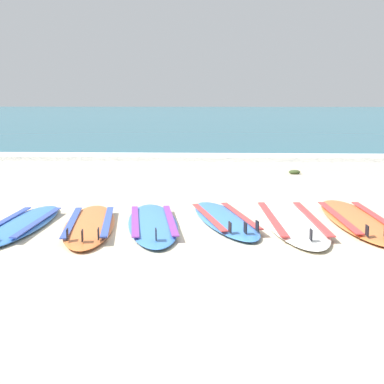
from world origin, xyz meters
The scene contains 10 objects.
ground_plane centered at (0.00, 0.00, 0.00)m, with size 80.00×80.00×0.00m, color #C1B599.
sea centered at (0.00, 36.29, 0.05)m, with size 80.00×60.00×0.10m, color #23667A.
wave_foam_strip centered at (0.00, 6.75, 0.06)m, with size 80.00×0.91×0.11m, color white.
surfboard_0 centered at (-1.99, -0.11, 0.04)m, with size 0.58×2.15×0.18m.
surfboard_1 centered at (-1.22, -0.09, 0.04)m, with size 0.85×2.25×0.18m.
surfboard_2 centered at (-0.52, 0.01, 0.04)m, with size 0.89×2.29×0.18m.
surfboard_3 centered at (0.30, 0.27, 0.04)m, with size 1.04×2.21×0.18m.
surfboard_4 centered at (1.07, 0.20, 0.04)m, with size 0.79×2.61×0.18m.
surfboard_5 centered at (1.85, 0.30, 0.04)m, with size 0.73×2.48×0.18m.
seaweed_clump_near_shoreline centered at (1.68, 4.41, 0.04)m, with size 0.22×0.18×0.08m, color #384723.
Camera 1 is at (0.20, -6.11, 1.46)m, focal length 51.93 mm.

